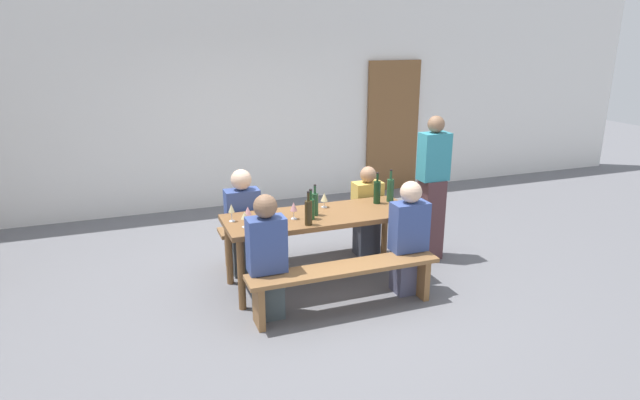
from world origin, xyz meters
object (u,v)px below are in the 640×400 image
object	(u,v)px
wine_bottle_2	(390,190)
wine_glass_2	(245,216)
wine_bottle_3	(260,218)
wine_bottle_1	(311,208)
wine_glass_4	(248,211)
bench_near	(345,276)
seated_guest_far_1	(367,214)
standing_host	(432,191)
bench_far	(300,230)
wine_glass_0	(294,207)
wine_bottle_4	(315,204)
wine_bottle_0	(377,192)
seated_guest_near_1	(409,240)
tasting_table	(320,222)
wine_glass_3	(231,209)
wine_bottle_5	(308,212)
seated_guest_near_0	(267,259)
seated_guest_far_0	(243,224)
wine_glass_1	(324,197)

from	to	relation	value
wine_bottle_2	wine_glass_2	bearing A→B (deg)	-171.08
wine_bottle_3	wine_bottle_1	bearing A→B (deg)	12.28
wine_glass_4	wine_glass_2	bearing A→B (deg)	-114.11
bench_near	seated_guest_far_1	xyz separation A→B (m)	(0.77, 1.15, 0.15)
standing_host	bench_far	bearing A→B (deg)	-18.49
seated_guest_far_1	standing_host	size ratio (longest dim) A/B	0.65
wine_glass_0	wine_bottle_4	bearing A→B (deg)	9.84
wine_bottle_0	wine_glass_0	world-z (taller)	wine_bottle_0
bench_far	wine_glass_2	xyz separation A→B (m)	(-0.80, -0.77, 0.51)
wine_glass_4	wine_glass_0	bearing A→B (deg)	-10.02
bench_near	seated_guest_near_1	distance (m)	0.79
tasting_table	wine_bottle_2	xyz separation A→B (m)	(0.87, 0.14, 0.22)
tasting_table	wine_glass_3	xyz separation A→B (m)	(-0.88, 0.09, 0.21)
wine_bottle_5	seated_guest_near_0	world-z (taller)	seated_guest_near_0
tasting_table	seated_guest_far_0	world-z (taller)	seated_guest_far_0
wine_glass_4	seated_guest_far_0	world-z (taller)	seated_guest_far_0
tasting_table	seated_guest_near_1	world-z (taller)	seated_guest_near_1
tasting_table	wine_bottle_1	size ratio (longest dim) A/B	6.37
bench_far	wine_glass_0	xyz separation A→B (m)	(-0.29, -0.70, 0.52)
wine_bottle_4	seated_guest_near_1	bearing A→B (deg)	-31.53
seated_guest_far_1	wine_bottle_3	bearing A→B (deg)	-63.36
seated_guest_far_0	wine_glass_0	bearing A→B (deg)	35.49
wine_bottle_3	wine_bottle_4	xyz separation A→B (m)	(0.62, 0.21, 0.01)
seated_guest_near_1	seated_guest_far_1	distance (m)	1.00
wine_bottle_2	standing_host	xyz separation A→B (m)	(0.54, 0.03, -0.08)
bench_near	wine_glass_3	world-z (taller)	wine_glass_3
wine_bottle_1	wine_glass_4	size ratio (longest dim) A/B	1.97
wine_bottle_4	seated_guest_far_1	size ratio (longest dim) A/B	0.30
wine_bottle_3	seated_guest_far_0	xyz separation A→B (m)	(-0.01, 0.72, -0.30)
standing_host	wine_bottle_0	bearing A→B (deg)	3.81
wine_glass_2	wine_glass_3	distance (m)	0.22
bench_far	seated_guest_near_0	xyz separation A→B (m)	(-0.69, -1.15, 0.22)
wine_bottle_1	wine_glass_1	world-z (taller)	wine_bottle_1
wine_glass_0	seated_guest_near_0	distance (m)	0.68
wine_bottle_1	standing_host	distance (m)	1.57
wine_glass_1	wine_glass_2	bearing A→B (deg)	-161.17
wine_bottle_0	seated_guest_far_0	size ratio (longest dim) A/B	0.29
wine_bottle_1	seated_guest_far_1	xyz separation A→B (m)	(0.90, 0.61, -0.36)
wine_glass_2	seated_guest_far_0	distance (m)	0.70
seated_guest_far_0	wine_bottle_4	bearing A→B (deg)	50.94
tasting_table	bench_near	world-z (taller)	tasting_table
wine_glass_0	wine_glass_2	xyz separation A→B (m)	(-0.50, -0.07, -0.01)
bench_near	wine_bottle_3	world-z (taller)	wine_bottle_3
wine_glass_4	seated_guest_far_0	xyz separation A→B (m)	(0.05, 0.47, -0.30)
wine_glass_0	wine_glass_2	world-z (taller)	wine_glass_0
wine_bottle_2	seated_guest_near_1	size ratio (longest dim) A/B	0.31
bench_near	wine_glass_2	world-z (taller)	wine_glass_2
wine_bottle_3	seated_guest_far_0	world-z (taller)	seated_guest_far_0
standing_host	wine_glass_2	bearing A→B (deg)	7.64
wine_glass_4	standing_host	world-z (taller)	standing_host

